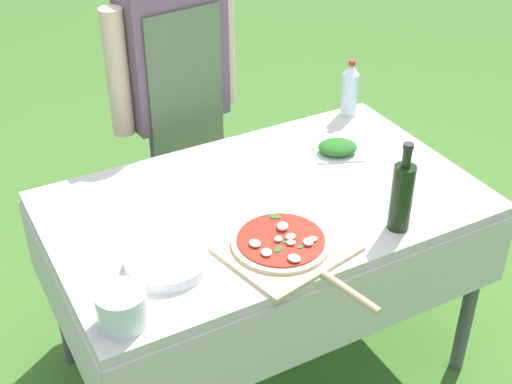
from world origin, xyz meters
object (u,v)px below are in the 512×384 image
Objects in this scene: person_cook at (175,87)px; mixing_tub at (122,308)px; prep_table at (264,222)px; oil_bottle at (402,195)px; pizza_on_peel at (283,244)px; water_bottle at (350,89)px; herb_container at (338,148)px; plate_stack at (167,262)px.

person_cook is 1.25m from mixing_tub.
oil_bottle is (0.30, -0.35, 0.22)m from prep_table.
water_bottle reaches higher than pizza_on_peel.
herb_container is at bearing 19.30° from prep_table.
mixing_tub is at bearing -149.63° from water_bottle.
mixing_tub reaches higher than prep_table.
plate_stack is at bearing -159.29° from herb_container.
water_bottle is (0.69, 0.65, 0.10)m from pizza_on_peel.
water_bottle is 1.71× the size of mixing_tub.
mixing_tub reaches higher than plate_stack.
person_cook reaches higher than mixing_tub.
water_bottle is 0.92× the size of plate_stack.
prep_table is at bearing 130.77° from oil_bottle.
water_bottle reaches higher than herb_container.
person_cook reaches higher than herb_container.
person_cook is 0.73m from herb_container.
person_cook is 1.02m from pizza_on_peel.
person_cook is 7.26× the size of herb_container.
water_bottle is 1.44m from mixing_tub.
prep_table is 2.40× the size of pizza_on_peel.
person_cook is at bearing 123.00° from herb_container.
mixing_tub is (-0.63, -0.34, 0.15)m from prep_table.
plate_stack is at bearing 58.19° from person_cook.
water_bottle reaches higher than plate_stack.
water_bottle is at bearing 32.29° from prep_table.
prep_table is at bearing 21.95° from plate_stack.
prep_table is 6.96× the size of herb_container.
herb_container reaches higher than plate_stack.
mixing_tub reaches higher than herb_container.
herb_container is 0.88m from plate_stack.
mixing_tub is 0.54× the size of plate_stack.
oil_bottle is at bearing -113.26° from water_bottle.
mixing_tub is at bearing 175.54° from pizza_on_peel.
oil_bottle reaches higher than plate_stack.
pizza_on_peel is at bearing -106.93° from prep_table.
person_cook reaches higher than prep_table.
prep_table is 4.77× the size of oil_bottle.
oil_bottle reaches higher than prep_table.
prep_table is 0.96× the size of person_cook.
mixing_tub is at bearing 53.27° from person_cook.
plate_stack is (-1.05, -0.56, -0.09)m from water_bottle.
person_cook is 6.48× the size of water_bottle.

